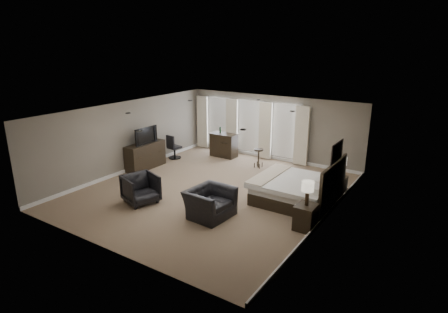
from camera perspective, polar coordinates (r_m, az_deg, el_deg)
The scene contains 16 objects.
room at distance 11.74m, azimuth -1.89°, elevation 0.61°, with size 7.60×8.60×2.64m.
window_bay at distance 15.65m, azimuth 3.78°, elevation 4.41°, with size 5.25×0.20×2.30m.
bed at distance 11.33m, azimuth 10.95°, elevation -3.43°, with size 2.26×2.15×1.44m, color silver.
nightstand_near at distance 9.94m, azimuth 12.34°, elevation -8.97°, with size 0.49×0.60×0.66m, color black.
nightstand_far at distance 12.52m, azimuth 17.18°, elevation -4.11°, with size 0.40×0.49×0.53m, color black.
lamp_near at distance 9.68m, azimuth 12.58°, elevation -5.52°, with size 0.31×0.31×0.64m, color beige.
lamp_far at distance 12.33m, azimuth 17.42°, elevation -1.53°, with size 0.32×0.32×0.66m, color beige.
wall_art at distance 10.67m, azimuth 16.81°, elevation 0.69°, with size 0.04×0.96×0.56m, color slate.
dresser at distance 14.51m, azimuth -11.89°, elevation 0.12°, with size 0.54×1.67×0.97m, color black.
tv at distance 14.36m, azimuth -12.02°, elevation 2.25°, with size 1.10×0.63×0.14m, color black.
armchair_near at distance 10.30m, azimuth -2.16°, elevation -6.37°, with size 1.22×0.79×1.07m, color black.
armchair_far at distance 11.44m, azimuth -12.58°, elevation -4.64°, with size 0.92×0.86×0.95m, color black.
bar_counter at distance 15.65m, azimuth -0.03°, elevation 1.77°, with size 1.14×0.59×0.99m, color black.
bar_stool_left at distance 15.43m, azimuth 0.16°, elevation 0.97°, with size 0.33×0.33×0.69m, color black.
bar_stool_right at distance 14.34m, azimuth 5.28°, elevation -0.27°, with size 0.35×0.35×0.74m, color black.
desk_chair at distance 15.52m, azimuth -7.56°, elevation 1.52°, with size 0.51×0.51×1.01m, color black.
Camera 1 is at (6.49, -9.20, 4.63)m, focal length 30.00 mm.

